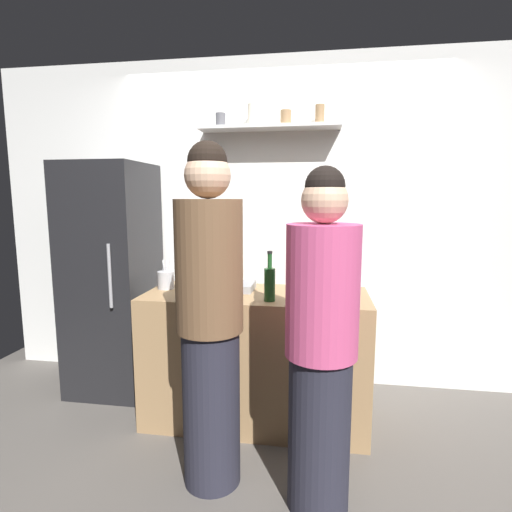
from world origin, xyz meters
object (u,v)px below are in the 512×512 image
Objects in this scene: person_brown_jacket at (210,320)px; refrigerator at (113,278)px; person_pink_top at (321,347)px; water_bottle_plastic at (187,282)px; utensil_holder at (166,280)px; wine_bottle_dark_glass at (344,282)px; wine_bottle_green_glass at (270,283)px; baking_pan at (229,286)px.

refrigerator is at bearing -13.53° from person_brown_jacket.
water_bottle_plastic is at bearing 95.70° from person_pink_top.
utensil_holder is 0.69× the size of wine_bottle_dark_glass.
wine_bottle_green_glass reaches higher than water_bottle_plastic.
wine_bottle_green_glass is at bearing -39.87° from baking_pan.
refrigerator is 0.95m from water_bottle_plastic.
person_brown_jacket is (0.06, -0.73, -0.02)m from baking_pan.
baking_pan is at bearing 75.02° from person_pink_top.
baking_pan is (0.99, -0.23, 0.02)m from refrigerator.
wine_bottle_dark_glass is 0.19× the size of person_pink_top.
refrigerator is at bearing 94.62° from person_pink_top.
wine_bottle_dark_glass is (1.21, -0.15, 0.06)m from utensil_holder.
baking_pan is 1.03m from person_pink_top.
person_brown_jacket is at bearing -57.96° from water_bottle_plastic.
person_brown_jacket reaches higher than refrigerator.
baking_pan is 1.10× the size of wine_bottle_green_glass.
baking_pan is 0.73m from person_brown_jacket.
water_bottle_plastic is at bearing -173.44° from wine_bottle_dark_glass.
water_bottle_plastic is at bearing -34.13° from refrigerator.
water_bottle_plastic reaches higher than baking_pan.
person_pink_top is at bearing -102.50° from wine_bottle_dark_glass.
wine_bottle_dark_glass reaches higher than water_bottle_plastic.
utensil_holder is (-0.44, -0.04, 0.04)m from baking_pan.
person_pink_top is at bearing -36.17° from utensil_holder.
utensil_holder is at bearing 163.46° from wine_bottle_green_glass.
refrigerator is 7.17× the size of water_bottle_plastic.
wine_bottle_dark_glass is at bearing -14.05° from baking_pan.
refrigerator is at bearing 145.87° from water_bottle_plastic.
person_pink_top reaches higher than utensil_holder.
person_brown_jacket is (-0.70, -0.53, -0.11)m from wine_bottle_dark_glass.
wine_bottle_dark_glass is at bearing 8.82° from wine_bottle_green_glass.
refrigerator reaches higher than wine_bottle_green_glass.
person_pink_top reaches higher than baking_pan.
wine_bottle_green_glass is 0.19× the size of person_pink_top.
wine_bottle_green_glass is at bearing -171.18° from wine_bottle_dark_glass.
person_brown_jacket reaches higher than utensil_holder.
refrigerator is 0.99× the size of person_brown_jacket.
person_brown_jacket reaches higher than person_pink_top.
refrigerator is at bearing 166.91° from baking_pan.
person_brown_jacket reaches higher than water_bottle_plastic.
wine_bottle_dark_glass is at bearing -7.29° from utensil_holder.
wine_bottle_green_glass is 0.99× the size of wine_bottle_dark_glass.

